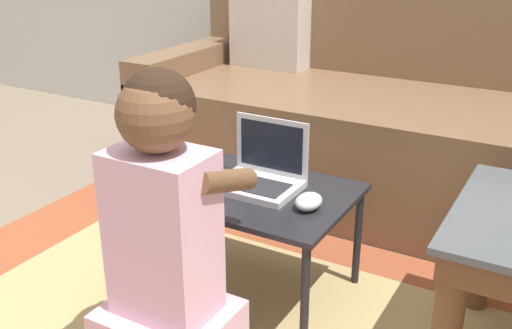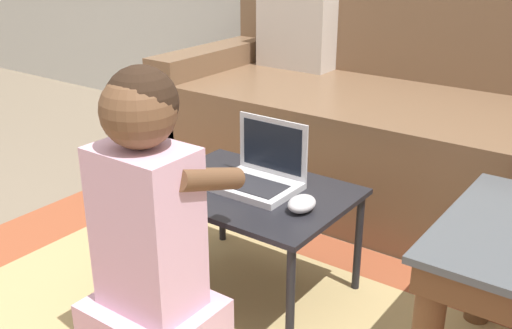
% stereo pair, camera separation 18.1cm
% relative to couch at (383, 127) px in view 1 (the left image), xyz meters
% --- Properties ---
extents(ground_plane, '(16.00, 16.00, 0.00)m').
position_rel_couch_xyz_m(ground_plane, '(-0.12, -1.16, -0.30)').
color(ground_plane, '#7F705B').
extents(area_rug, '(2.11, 1.32, 0.01)m').
position_rel_couch_xyz_m(area_rug, '(-0.09, -1.16, -0.29)').
color(area_rug, '#9E4C2D').
rests_on(area_rug, ground_plane).
extents(couch, '(2.03, 0.89, 0.83)m').
position_rel_couch_xyz_m(couch, '(0.00, 0.00, 0.00)').
color(couch, brown).
rests_on(couch, ground_plane).
extents(laptop_desk, '(0.59, 0.44, 0.35)m').
position_rel_couch_xyz_m(laptop_desk, '(-0.09, -0.95, 0.02)').
color(laptop_desk, black).
rests_on(laptop_desk, ground_plane).
extents(laptop, '(0.25, 0.19, 0.20)m').
position_rel_couch_xyz_m(laptop, '(-0.08, -0.92, 0.09)').
color(laptop, silver).
rests_on(laptop, laptop_desk).
extents(computer_mouse, '(0.07, 0.10, 0.04)m').
position_rel_couch_xyz_m(computer_mouse, '(0.11, -0.98, 0.08)').
color(computer_mouse, silver).
rests_on(computer_mouse, laptop_desk).
extents(person_seated, '(0.32, 0.35, 0.80)m').
position_rel_couch_xyz_m(person_seated, '(-0.10, -1.36, 0.07)').
color(person_seated, '#E5B2CC').
rests_on(person_seated, ground_plane).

